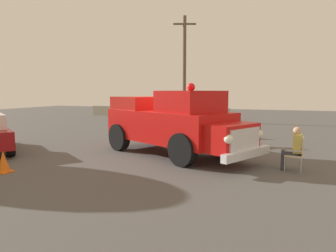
# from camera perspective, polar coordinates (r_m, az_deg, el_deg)

# --- Properties ---
(ground_plane) EXTENTS (60.00, 60.00, 0.00)m
(ground_plane) POSITION_cam_1_polar(r_m,az_deg,el_deg) (11.69, -1.64, -4.89)
(ground_plane) COLOR #514F4C
(vintage_fire_truck) EXTENTS (6.29, 4.65, 2.59)m
(vintage_fire_truck) POSITION_cam_1_polar(r_m,az_deg,el_deg) (11.09, 0.82, 0.75)
(vintage_fire_truck) COLOR black
(vintage_fire_truck) RESTS_ON ground
(lawn_chair_near_truck) EXTENTS (0.52, 0.54, 1.02)m
(lawn_chair_near_truck) POSITION_cam_1_polar(r_m,az_deg,el_deg) (9.63, 23.15, -4.30)
(lawn_chair_near_truck) COLOR #B7BABF
(lawn_chair_near_truck) RESTS_ON ground
(lawn_chair_by_car) EXTENTS (0.69, 0.69, 1.02)m
(lawn_chair_by_car) POSITION_cam_1_polar(r_m,az_deg,el_deg) (13.19, 14.55, -1.20)
(lawn_chair_by_car) COLOR #B7BABF
(lawn_chair_by_car) RESTS_ON ground
(spectator_seated) EXTENTS (0.55, 0.41, 1.29)m
(spectator_seated) POSITION_cam_1_polar(r_m,az_deg,el_deg) (9.61, 22.39, -3.63)
(spectator_seated) COLOR #383842
(spectator_seated) RESTS_ON ground
(spectator_standing) EXTENTS (0.28, 0.64, 1.68)m
(spectator_standing) POSITION_cam_1_polar(r_m,az_deg,el_deg) (15.81, 6.00, 1.58)
(spectator_standing) COLOR #2D334C
(spectator_standing) RESTS_ON ground
(utility_pole) EXTENTS (1.64, 0.70, 7.95)m
(utility_pole) POSITION_cam_1_polar(r_m,az_deg,el_deg) (23.66, 3.09, 10.86)
(utility_pole) COLOR brown
(utility_pole) RESTS_ON ground
(traffic_cone) EXTENTS (0.40, 0.40, 0.64)m
(traffic_cone) POSITION_cam_1_polar(r_m,az_deg,el_deg) (9.93, -28.41, -5.91)
(traffic_cone) COLOR orange
(traffic_cone) RESTS_ON ground
(background_fence) EXTENTS (13.50, 0.12, 0.90)m
(background_fence) POSITION_cam_1_polar(r_m,az_deg,el_deg) (27.96, -2.27, 2.66)
(background_fence) COLOR #A8A393
(background_fence) RESTS_ON ground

